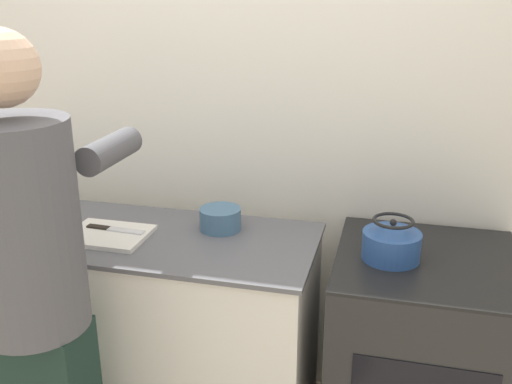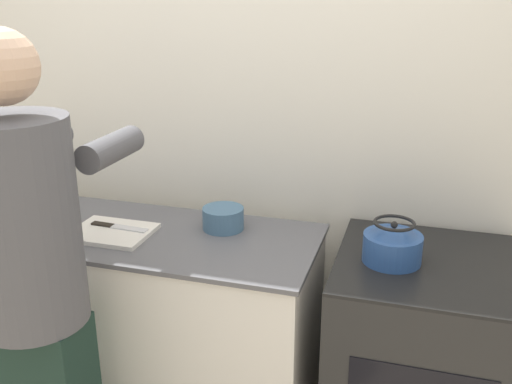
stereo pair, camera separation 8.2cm
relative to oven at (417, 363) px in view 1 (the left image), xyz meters
The scene contains 10 objects.
wall_back 1.25m from the oven, 153.92° to the left, with size 8.00×0.05×2.60m.
counter 1.20m from the oven, behind, with size 1.58×0.60×0.90m.
oven is the anchor object (origin of this frame).
person 1.44m from the oven, 154.64° to the right, with size 0.39×0.62×1.72m.
cutting_board 1.31m from the oven, behind, with size 0.31×0.25×0.02m.
knife 1.30m from the oven, behind, with size 0.25×0.04×0.01m.
kettle 0.53m from the oven, 166.27° to the right, with size 0.21×0.21×0.15m.
bowl_prep 0.96m from the oven, behind, with size 0.17×0.17×0.09m.
bowl_mixing 1.68m from the oven, behind, with size 0.15×0.15×0.07m.
canister_jar 1.94m from the oven, behind, with size 0.16×0.16×0.18m.
Camera 1 is at (0.67, -1.63, 1.81)m, focal length 40.00 mm.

